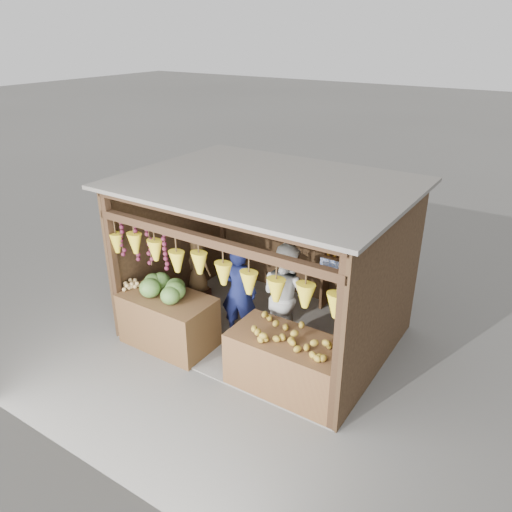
{
  "coord_description": "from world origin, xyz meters",
  "views": [
    {
      "loc": [
        3.83,
        -6.15,
        4.77
      ],
      "look_at": [
        -0.12,
        -0.1,
        1.43
      ],
      "focal_mm": 35.0,
      "sensor_mm": 36.0,
      "label": 1
    }
  ],
  "objects": [
    {
      "name": "vendor_seated",
      "position": [
        -1.53,
        0.13,
        0.82
      ],
      "size": [
        0.53,
        0.36,
        1.04
      ],
      "primitive_type": "imported",
      "rotation": [
        0.0,
        0.0,
        3.08
      ],
      "color": "brown",
      "rests_on": "stool"
    },
    {
      "name": "stool",
      "position": [
        -1.53,
        0.13,
        0.15
      ],
      "size": [
        0.32,
        0.32,
        0.3
      ],
      "primitive_type": "cube",
      "color": "black",
      "rests_on": "ground"
    },
    {
      "name": "woman_standing",
      "position": [
        0.43,
        -0.1,
        0.89
      ],
      "size": [
        1.03,
        0.91,
        1.78
      ],
      "primitive_type": "imported",
      "rotation": [
        0.0,
        0.0,
        2.82
      ],
      "color": "silver",
      "rests_on": "ground"
    },
    {
      "name": "counter_left",
      "position": [
        -1.13,
        -1.15,
        0.44
      ],
      "size": [
        1.49,
        0.85,
        0.87
      ],
      "primitive_type": "cube",
      "color": "#493218",
      "rests_on": "ground"
    },
    {
      "name": "man_standing",
      "position": [
        -0.31,
        -0.33,
        0.83
      ],
      "size": [
        0.69,
        0.55,
        1.66
      ],
      "primitive_type": "imported",
      "rotation": [
        0.0,
        0.0,
        3.44
      ],
      "color": "#151C50",
      "rests_on": "ground"
    },
    {
      "name": "melon_pile",
      "position": [
        -1.16,
        -1.12,
        1.03
      ],
      "size": [
        1.0,
        0.5,
        0.32
      ],
      "primitive_type": null,
      "color": "#235216",
      "rests_on": "counter_left"
    },
    {
      "name": "mango_pile",
      "position": [
        1.12,
        -1.08,
        0.95
      ],
      "size": [
        1.4,
        0.64,
        0.22
      ],
      "primitive_type": null,
      "color": "#C06C19",
      "rests_on": "counter_right"
    },
    {
      "name": "tanfruit_pile",
      "position": [
        -1.8,
        -1.25,
        0.94
      ],
      "size": [
        0.34,
        0.4,
        0.13
      ],
      "primitive_type": null,
      "color": "tan",
      "rests_on": "counter_left"
    },
    {
      "name": "counter_right",
      "position": [
        1.09,
        -1.07,
        0.42
      ],
      "size": [
        1.76,
        0.85,
        0.84
      ],
      "primitive_type": "cube",
      "color": "#512E1B",
      "rests_on": "ground"
    },
    {
      "name": "stall_structure",
      "position": [
        -0.03,
        -0.04,
        1.67
      ],
      "size": [
        4.3,
        3.3,
        2.66
      ],
      "color": "slate",
      "rests_on": "ground"
    },
    {
      "name": "ground",
      "position": [
        0.0,
        0.0,
        0.0
      ],
      "size": [
        80.0,
        80.0,
        0.0
      ],
      "primitive_type": "plane",
      "color": "#514F49",
      "rests_on": "ground"
    },
    {
      "name": "back_shelf",
      "position": [
        1.05,
        1.28,
        0.87
      ],
      "size": [
        1.25,
        0.32,
        1.32
      ],
      "color": "#382314",
      "rests_on": "ground"
    }
  ]
}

